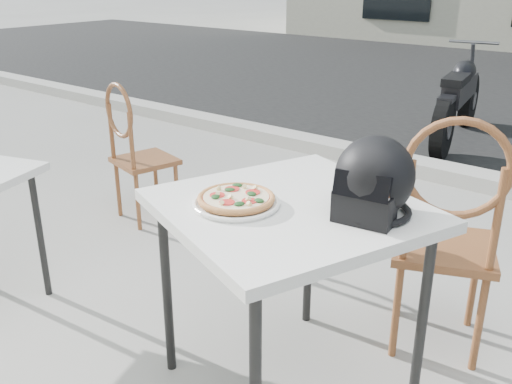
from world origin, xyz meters
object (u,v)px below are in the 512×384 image
Objects in this scene: cafe_table_main at (290,223)px; helmet at (373,181)px; plate at (236,203)px; pizza at (236,198)px; motorcycle at (459,100)px; cafe_chair_side at (134,145)px; cafe_chair_main at (448,226)px.

cafe_table_main is 3.52× the size of helmet.
helmet is (0.27, 0.10, 0.20)m from cafe_table_main.
pizza reaches higher than plate.
helmet is (0.41, 0.23, 0.11)m from plate.
plate is at bearing -90.71° from motorcycle.
cafe_chair_side reaches higher than plate.
cafe_chair_main is (0.51, 0.74, -0.23)m from pizza.
cafe_chair_main is at bearing -80.63° from motorcycle.
helmet is 0.33× the size of cafe_chair_side.
pizza reaches higher than cafe_table_main.
plate reaches higher than cafe_table_main.
helmet is at bearing 19.56° from cafe_table_main.
cafe_chair_side is (-1.61, 0.87, -0.32)m from pizza.
cafe_chair_main is (0.10, 0.51, -0.33)m from helmet.
helmet reaches higher than motorcycle.
cafe_chair_main is 2.13m from cafe_chair_side.
pizza is at bearing -137.06° from cafe_table_main.
pizza is 0.19× the size of motorcycle.
plate is 4.16m from motorcycle.
pizza is 4.16m from motorcycle.
cafe_table_main is 0.73m from cafe_chair_main.
cafe_chair_side reaches higher than motorcycle.
pizza is (0.00, 0.00, 0.02)m from plate.
plate is 0.93m from cafe_chair_main.
cafe_chair_side is (-1.75, 0.74, -0.21)m from cafe_table_main.
helmet is 2.16m from cafe_chair_side.
cafe_chair_main is at bearing 58.84° from cafe_table_main.
helmet reaches higher than cafe_table_main.
pizza is 0.48m from helmet.
helmet is 0.62m from cafe_chair_main.
cafe_chair_main is (0.51, 0.74, -0.21)m from plate.
motorcycle is at bearing -93.46° from cafe_chair_main.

